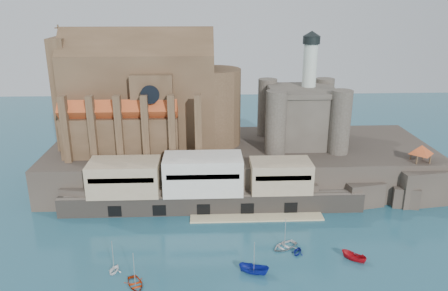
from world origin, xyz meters
TOP-DOWN VIEW (x-y plane):
  - ground at (0.00, 0.00)m, footprint 300.00×300.00m
  - promontory at (-0.19, 39.37)m, footprint 100.00×36.00m
  - quay at (-10.19, 23.07)m, footprint 70.00×12.00m
  - church at (-24.13, 41.85)m, footprint 47.00×25.93m
  - castle_keep at (16.08, 41.08)m, footprint 21.20×21.20m
  - rock_outcrop at (42.00, 25.84)m, footprint 14.50×10.50m
  - pavilion at (42.00, 26.00)m, footprint 6.40×6.40m
  - boat_0 at (-21.81, -5.34)m, footprint 3.73×2.37m
  - boat_2 at (-0.91, -2.85)m, footprint 2.76×2.72m
  - boat_4 at (-26.19, -1.32)m, footprint 3.19×2.41m
  - boat_5 at (18.45, 0.49)m, footprint 2.60×2.59m
  - boat_6 at (6.13, 5.52)m, footprint 3.30×4.05m
  - boat_7 at (8.29, 3.27)m, footprint 3.27×2.88m

SIDE VIEW (x-z plane):
  - ground at x=0.00m, z-range 0.00..0.00m
  - boat_0 at x=-21.81m, z-range -2.52..2.52m
  - boat_2 at x=-0.91m, z-range -2.80..2.80m
  - boat_4 at x=-26.19m, z-range -1.65..1.65m
  - boat_5 at x=18.45m, z-range -2.42..2.42m
  - boat_6 at x=6.13m, z-range -2.87..2.87m
  - boat_7 at x=8.29m, z-range -1.62..1.62m
  - rock_outcrop at x=42.00m, z-range -0.33..8.37m
  - promontory at x=-0.19m, z-range -0.08..9.92m
  - quay at x=-10.19m, z-range -0.46..12.59m
  - pavilion at x=42.00m, z-range 10.03..15.43m
  - castle_keep at x=16.08m, z-range 3.66..32.96m
  - church at x=-24.13m, z-range 6.88..37.38m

